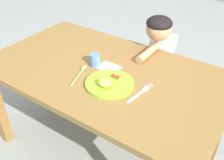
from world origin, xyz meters
name	(u,v)px	position (x,y,z in m)	size (l,w,h in m)	color
ground_plane	(106,147)	(0.00, 0.00, 0.00)	(8.00, 8.00, 0.00)	gray
dining_table	(105,81)	(0.00, 0.00, 0.61)	(1.50, 0.87, 0.70)	olive
plate	(109,83)	(0.12, -0.12, 0.71)	(0.28, 0.28, 0.06)	#8AC62E
fork	(141,93)	(0.30, -0.08, 0.70)	(0.04, 0.22, 0.01)	silver
spoon	(81,72)	(-0.09, -0.11, 0.70)	(0.09, 0.22, 0.02)	tan
drinking_cup	(95,60)	(-0.08, 0.01, 0.74)	(0.06, 0.06, 0.08)	#557DDE
person	(159,65)	(0.14, 0.51, 0.52)	(0.18, 0.48, 0.93)	navy
napkin	(109,67)	(0.01, 0.03, 0.70)	(0.13, 0.10, 0.00)	white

